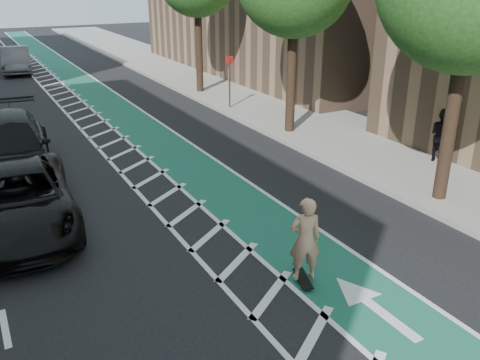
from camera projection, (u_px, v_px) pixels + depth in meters
ground at (173, 280)px, 10.45m from camera, size 120.00×120.00×0.00m
bike_lane at (150, 135)px, 19.91m from camera, size 2.00×90.00×0.01m
buffer_strip at (112, 141)px, 19.24m from camera, size 1.40×90.00×0.01m
sidewalk_right at (288, 113)px, 22.78m from camera, size 5.00×90.00×0.15m
curb_right at (240, 120)px, 21.69m from camera, size 0.12×90.00×0.16m
sign_post at (230, 81)px, 23.08m from camera, size 0.35×0.08×2.47m
skateboard at (303, 279)px, 10.35m from camera, size 0.46×0.81×0.11m
skateboarder at (305, 239)px, 10.01m from camera, size 0.75×0.61×1.78m
suv_near at (18, 199)px, 12.36m from camera, size 2.93×5.69×1.54m
suv_far at (2, 151)px, 15.11m from camera, size 3.34×6.92×1.94m
car_grey at (16, 60)px, 32.57m from camera, size 2.16×4.99×1.60m
pedestrian at (442, 135)px, 16.40m from camera, size 0.75×0.92×1.76m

